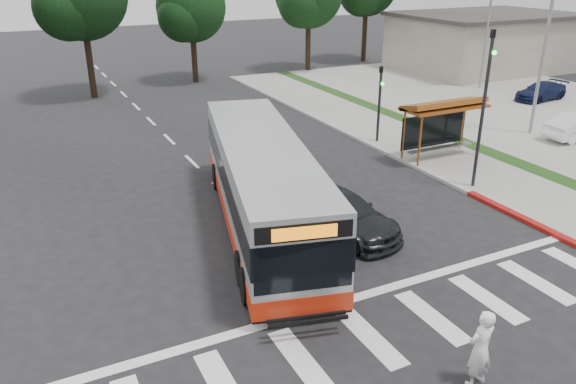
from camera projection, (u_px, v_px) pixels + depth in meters
ground at (284, 253)px, 18.51m from camera, size 140.00×140.00×0.00m
sidewalk_east at (404, 141)px, 29.62m from camera, size 4.00×40.00×0.12m
curb_east at (373, 146)px, 28.79m from camera, size 0.30×40.00×0.15m
curb_east_red at (529, 221)px, 20.53m from camera, size 0.32×6.00×0.15m
parking_lot at (535, 108)px, 36.21m from camera, size 18.00×36.00×0.10m
commercial_building at (484, 43)px, 48.17m from camera, size 14.00×10.00×4.40m
building_roof_cap at (488, 15)px, 47.26m from camera, size 14.60×10.60×0.30m
crosswalk_ladder at (370, 337)px, 14.38m from camera, size 18.00×2.60×0.01m
bus_shelter at (443, 111)px, 26.26m from camera, size 4.20×1.60×2.86m
traffic_signal_ne_tall at (485, 98)px, 22.19m from camera, size 0.18×0.37×6.50m
traffic_signal_ne_short at (380, 96)px, 28.51m from camera, size 0.18×0.37×4.00m
lot_light_front at (549, 23)px, 28.59m from camera, size 1.90×0.35×9.01m
lot_light_mid at (490, 5)px, 39.31m from camera, size 1.90×0.35×9.01m
tree_north_b at (192, 6)px, 41.98m from camera, size 5.72×5.33×8.43m
transit_bus at (262, 185)px, 19.73m from camera, size 5.66×12.65×3.19m
pedestrian at (480, 349)px, 12.45m from camera, size 0.74×0.51×1.96m
dark_sedan at (341, 213)px, 19.72m from camera, size 2.93×5.18×1.42m
parked_car_3 at (541, 91)px, 37.75m from camera, size 4.20×2.08×1.18m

